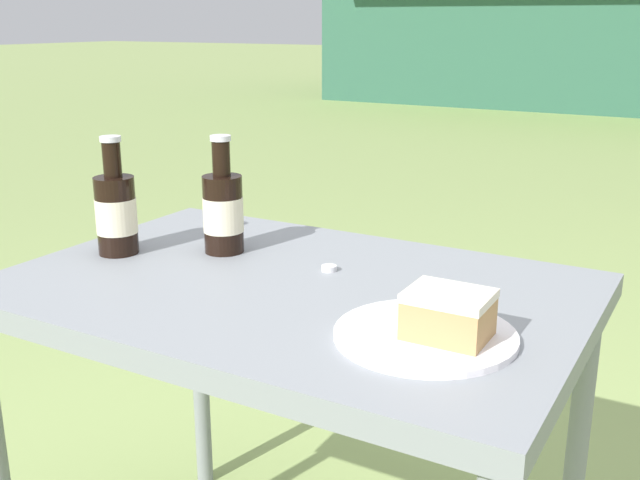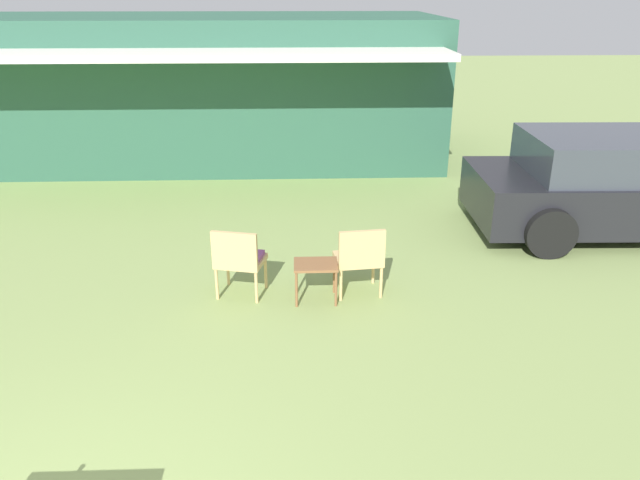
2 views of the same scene
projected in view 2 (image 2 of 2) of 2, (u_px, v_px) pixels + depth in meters
The scene contains 5 objects.
cabin_building at pixel (203, 87), 12.75m from camera, with size 9.41×5.10×2.79m.
parked_car at pixel (614, 185), 8.92m from camera, with size 4.12×2.21×1.41m.
wicker_chair_cushioned at pixel (239, 257), 7.06m from camera, with size 0.61×0.55×0.84m.
wicker_chair_plain at pixel (360, 256), 7.09m from camera, with size 0.57×0.50×0.84m.
garden_side_table at pixel (316, 269), 7.01m from camera, with size 0.49×0.38×0.45m.
Camera 2 is at (1.74, -2.45, 3.35)m, focal length 35.00 mm.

